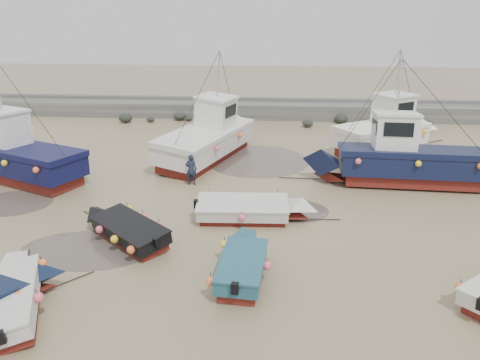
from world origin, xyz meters
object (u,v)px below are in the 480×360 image
at_px(dinghy_5, 251,208).
at_px(person, 192,184).
at_px(cabin_boat_1, 210,136).
at_px(cabin_boat_2, 399,159).
at_px(dinghy_2, 243,260).
at_px(dinghy_0, 17,292).
at_px(cabin_boat_3, 388,131).
at_px(cabin_boat_0, 12,155).
at_px(dinghy_4, 126,226).

xyz_separation_m(dinghy_5, person, (-3.30, 3.99, -0.54)).
xyz_separation_m(cabin_boat_1, cabin_boat_2, (10.24, -3.87, 0.03)).
bearing_deg(dinghy_2, dinghy_0, -156.28).
height_order(dinghy_5, cabin_boat_3, cabin_boat_3).
bearing_deg(cabin_boat_2, cabin_boat_0, 95.41).
height_order(cabin_boat_3, person, cabin_boat_3).
bearing_deg(cabin_boat_0, cabin_boat_1, -40.48).
height_order(dinghy_5, cabin_boat_2, cabin_boat_2).
bearing_deg(cabin_boat_0, dinghy_4, -104.86).
distance_m(cabin_boat_0, cabin_boat_1, 10.78).
bearing_deg(dinghy_2, dinghy_4, 157.98).
height_order(cabin_boat_0, cabin_boat_2, same).
bearing_deg(cabin_boat_0, cabin_boat_3, -48.81).
xyz_separation_m(dinghy_2, cabin_boat_3, (7.87, 15.17, 0.82)).
bearing_deg(cabin_boat_1, dinghy_5, -51.95).
height_order(dinghy_4, dinghy_5, same).
height_order(cabin_boat_2, person, cabin_boat_2).
relative_size(dinghy_2, cabin_boat_3, 0.66).
bearing_deg(cabin_boat_3, dinghy_0, -74.06).
distance_m(cabin_boat_0, cabin_boat_3, 21.61).
bearing_deg(dinghy_4, cabin_boat_1, 32.54).
relative_size(dinghy_2, dinghy_4, 1.10).
height_order(dinghy_0, dinghy_4, same).
distance_m(dinghy_4, dinghy_5, 5.21).
height_order(dinghy_2, dinghy_4, same).
distance_m(cabin_boat_0, person, 9.50).
relative_size(dinghy_0, cabin_boat_0, 0.59).
bearing_deg(cabin_boat_3, dinghy_4, -78.91).
xyz_separation_m(cabin_boat_3, person, (-11.15, -6.73, -1.38)).
bearing_deg(dinghy_4, dinghy_0, -160.49).
bearing_deg(dinghy_4, cabin_boat_2, -17.76).
height_order(dinghy_5, cabin_boat_0, cabin_boat_0).
bearing_deg(cabin_boat_1, dinghy_2, -58.09).
xyz_separation_m(dinghy_2, person, (-3.28, 8.45, -0.56)).
height_order(dinghy_4, person, dinghy_4).
distance_m(dinghy_5, cabin_boat_0, 13.36).
relative_size(dinghy_5, cabin_boat_3, 0.76).
bearing_deg(cabin_boat_2, dinghy_2, 145.38).
xyz_separation_m(cabin_boat_0, person, (9.41, -0.08, -1.34)).
relative_size(dinghy_0, dinghy_4, 1.21).
bearing_deg(dinghy_5, cabin_boat_1, -163.86).
bearing_deg(dinghy_5, cabin_boat_0, -110.55).
distance_m(dinghy_0, dinghy_2, 7.00).
xyz_separation_m(cabin_boat_0, cabin_boat_1, (9.67, 4.77, -0.03)).
relative_size(dinghy_0, person, 3.65).
relative_size(dinghy_4, cabin_boat_1, 0.44).
relative_size(cabin_boat_3, person, 5.08).
xyz_separation_m(dinghy_5, cabin_boat_0, (-12.70, 4.07, 0.79)).
xyz_separation_m(dinghy_4, cabin_boat_2, (11.93, 7.16, 0.78)).
relative_size(dinghy_5, cabin_boat_1, 0.56).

